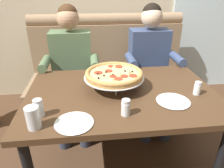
% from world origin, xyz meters
% --- Properties ---
extents(ground_plane, '(16.00, 16.00, 0.00)m').
position_xyz_m(ground_plane, '(0.00, 0.00, 0.00)').
color(ground_plane, '#4C3321').
extents(booth_bench, '(1.80, 0.78, 1.13)m').
position_xyz_m(booth_bench, '(0.00, 0.92, 0.40)').
color(booth_bench, '#937556').
rests_on(booth_bench, ground_plane).
extents(dining_table, '(1.36, 0.90, 0.74)m').
position_xyz_m(dining_table, '(0.00, 0.00, 0.65)').
color(dining_table, '#4C331E').
rests_on(dining_table, ground_plane).
extents(diner_left, '(0.54, 0.64, 1.27)m').
position_xyz_m(diner_left, '(-0.41, 0.65, 0.71)').
color(diner_left, '#2D3342').
rests_on(diner_left, ground_plane).
extents(diner_right, '(0.54, 0.64, 1.27)m').
position_xyz_m(diner_right, '(0.41, 0.65, 0.71)').
color(diner_right, '#2D3342').
rests_on(diner_right, ground_plane).
extents(pizza, '(0.44, 0.44, 0.14)m').
position_xyz_m(pizza, '(-0.05, 0.07, 0.85)').
color(pizza, silver).
rests_on(pizza, dining_table).
extents(shaker_parmesan, '(0.05, 0.05, 0.10)m').
position_xyz_m(shaker_parmesan, '(0.52, -0.10, 0.78)').
color(shaker_parmesan, white).
rests_on(shaker_parmesan, dining_table).
extents(shaker_oregano, '(0.05, 0.05, 0.10)m').
position_xyz_m(shaker_oregano, '(-0.02, -0.29, 0.78)').
color(shaker_oregano, white).
rests_on(shaker_oregano, dining_table).
extents(shaker_pepper_flakes, '(0.06, 0.06, 0.11)m').
position_xyz_m(shaker_pepper_flakes, '(-0.53, -0.24, 0.78)').
color(shaker_pepper_flakes, white).
rests_on(shaker_pepper_flakes, dining_table).
extents(plate_near_left, '(0.22, 0.22, 0.02)m').
position_xyz_m(plate_near_left, '(0.31, -0.18, 0.75)').
color(plate_near_left, white).
rests_on(plate_near_left, dining_table).
extents(plate_near_right, '(0.22, 0.22, 0.02)m').
position_xyz_m(plate_near_right, '(-0.32, -0.34, 0.75)').
color(plate_near_right, white).
rests_on(plate_near_right, dining_table).
extents(drinking_glass, '(0.08, 0.08, 0.13)m').
position_xyz_m(drinking_glass, '(-0.53, -0.35, 0.79)').
color(drinking_glass, silver).
rests_on(drinking_glass, dining_table).
extents(patio_chair, '(0.40, 0.40, 0.86)m').
position_xyz_m(patio_chair, '(1.24, 2.18, 0.52)').
color(patio_chair, black).
rests_on(patio_chair, ground_plane).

